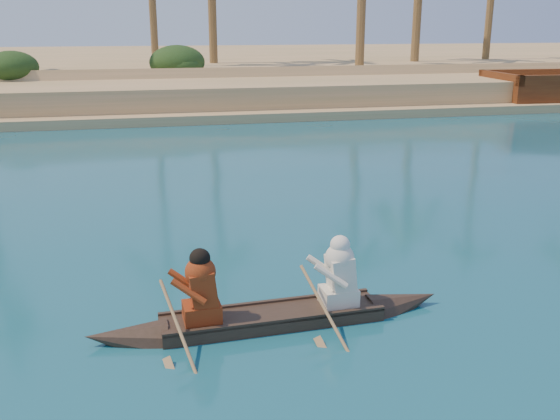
{
  "coord_description": "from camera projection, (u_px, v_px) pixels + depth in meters",
  "views": [
    {
      "loc": [
        6.46,
        -2.25,
        3.83
      ],
      "look_at": [
        8.61,
        7.32,
        0.88
      ],
      "focal_mm": 40.0,
      "sensor_mm": 36.0,
      "label": 1
    }
  ],
  "objects": [
    {
      "name": "sandy_embankment",
      "position": [
        46.0,
        70.0,
        45.49
      ],
      "size": [
        150.0,
        51.0,
        1.5
      ],
      "color": "tan",
      "rests_on": "ground"
    },
    {
      "name": "shrub_cluster",
      "position": [
        4.0,
        78.0,
        30.93
      ],
      "size": [
        100.0,
        6.0,
        2.4
      ],
      "primitive_type": null,
      "color": "#1D3011",
      "rests_on": "ground"
    },
    {
      "name": "canoe",
      "position": [
        272.0,
        306.0,
        8.2
      ],
      "size": [
        4.81,
        0.86,
        1.32
      ],
      "rotation": [
        0.0,
        0.0,
        0.05
      ],
      "color": "#38271E",
      "rests_on": "ground"
    }
  ]
}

